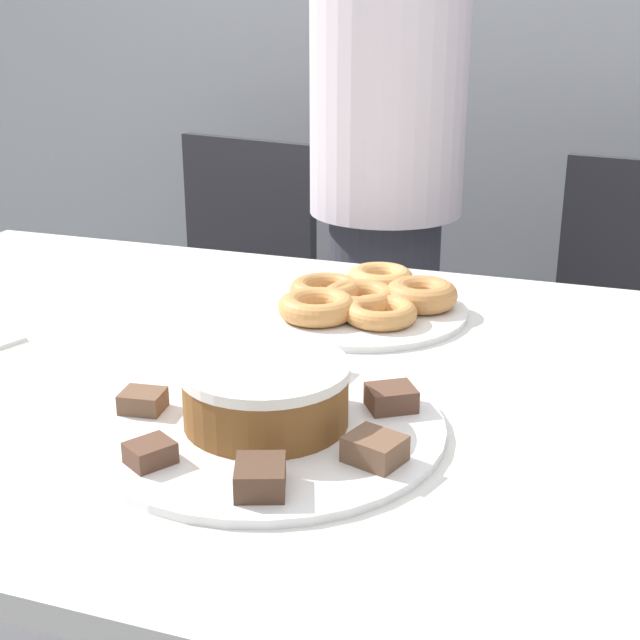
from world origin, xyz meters
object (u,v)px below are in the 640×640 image
office_chair_left (219,327)px  office_chair_right (625,377)px  person_standing (386,186)px  plate_cake (267,426)px  frosted_cake (266,393)px  plate_donuts (359,310)px

office_chair_left → office_chair_right: 1.00m
person_standing → office_chair_left: size_ratio=1.83×
office_chair_right → plate_cake: office_chair_right is taller
person_standing → frosted_cake: bearing=-83.0°
office_chair_right → plate_cake: 1.24m
office_chair_left → plate_cake: office_chair_left is taller
office_chair_right → plate_donuts: office_chair_right is taller
frosted_cake → plate_donuts: bearing=92.0°
person_standing → office_chair_left: (-0.49, 0.20, -0.44)m
person_standing → plate_cake: bearing=-83.0°
person_standing → frosted_cake: 0.93m
person_standing → office_chair_right: size_ratio=1.83×
person_standing → office_chair_right: 0.70m
office_chair_left → plate_cake: 1.32m
frosted_cake → office_chair_left: bearing=118.2°
office_chair_left → plate_donuts: bearing=-38.9°
plate_donuts → frosted_cake: bearing=-88.0°
plate_cake → plate_donuts: same height
plate_cake → office_chair_left: bearing=118.2°
office_chair_left → plate_donuts: 0.99m
person_standing → plate_cake: 0.93m
office_chair_right → person_standing: bearing=-150.4°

